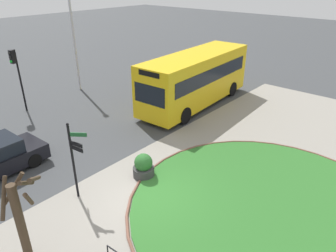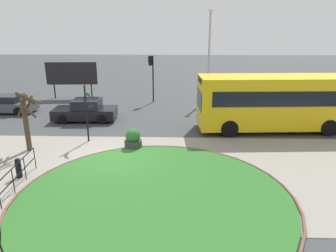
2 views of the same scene
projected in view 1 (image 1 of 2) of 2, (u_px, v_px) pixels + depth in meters
The scene contains 10 objects.
ground at pixel (150, 197), 12.31m from camera, with size 120.00×120.00×0.00m, color #3D3F42.
sidewalk_paving at pixel (182, 214), 11.38m from camera, with size 32.00×8.87×0.02m, color gray.
grass_island at pixel (269, 210), 11.55m from camera, with size 10.20×10.20×0.10m, color #2D6B28.
grass_kerb_ring at pixel (269, 210), 11.55m from camera, with size 10.51×10.51×0.11m, color brown.
signpost_directional at pixel (74, 156), 11.50m from camera, with size 0.45×1.13×3.18m.
bus_yellow at pixel (196, 78), 20.29m from camera, with size 9.26×3.12×3.34m.
traffic_light_near at pixel (16, 67), 18.69m from camera, with size 0.48×0.32×3.88m.
lamppost_tall at pixel (73, 34), 22.01m from camera, with size 0.32×0.32×7.48m.
planter_near_signpost at pixel (144, 167), 13.32m from camera, with size 0.91×0.91×1.09m.
street_tree_bare at pixel (21, 214), 8.94m from camera, with size 1.41×1.43×3.24m.
Camera 1 is at (-6.99, -7.00, 7.86)m, focal length 33.70 mm.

